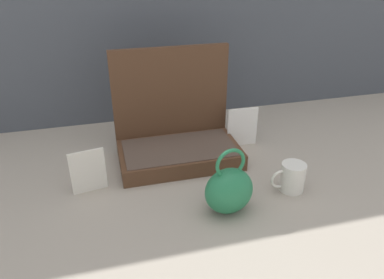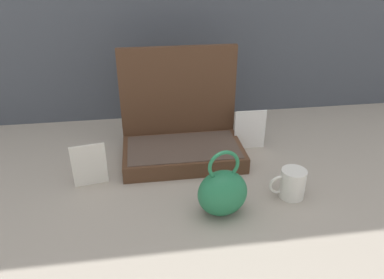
% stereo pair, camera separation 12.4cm
% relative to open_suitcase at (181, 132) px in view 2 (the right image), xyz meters
% --- Properties ---
extents(ground_plane, '(6.00, 6.00, 0.00)m').
position_rel_open_suitcase_xyz_m(ground_plane, '(0.03, -0.16, -0.10)').
color(ground_plane, '#9E9384').
extents(open_suitcase, '(0.45, 0.28, 0.41)m').
position_rel_open_suitcase_xyz_m(open_suitcase, '(0.00, 0.00, 0.00)').
color(open_suitcase, '#4C301E').
rests_on(open_suitcase, ground_plane).
extents(teal_pouch_handbag, '(0.17, 0.14, 0.22)m').
position_rel_open_suitcase_xyz_m(teal_pouch_handbag, '(0.08, -0.38, -0.02)').
color(teal_pouch_handbag, '#237247').
rests_on(teal_pouch_handbag, ground_plane).
extents(coffee_mug, '(0.12, 0.08, 0.10)m').
position_rel_open_suitcase_xyz_m(coffee_mug, '(0.32, -0.33, -0.05)').
color(coffee_mug, silver).
rests_on(coffee_mug, ground_plane).
extents(info_card_left, '(0.12, 0.03, 0.15)m').
position_rel_open_suitcase_xyz_m(info_card_left, '(-0.34, -0.16, -0.02)').
color(info_card_left, silver).
rests_on(info_card_left, ground_plane).
extents(poster_card_right, '(0.13, 0.01, 0.17)m').
position_rel_open_suitcase_xyz_m(poster_card_right, '(0.28, 0.02, -0.02)').
color(poster_card_right, white).
rests_on(poster_card_right, ground_plane).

